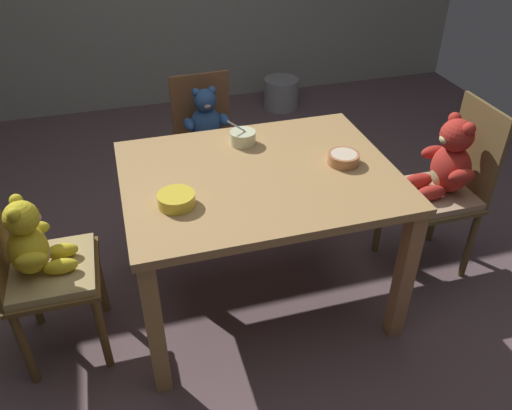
{
  "coord_description": "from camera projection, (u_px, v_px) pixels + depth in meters",
  "views": [
    {
      "loc": [
        -0.54,
        -1.82,
        1.89
      ],
      "look_at": [
        0.0,
        0.05,
        0.53
      ],
      "focal_mm": 36.29,
      "sensor_mm": 36.0,
      "label": 1
    }
  ],
  "objects": [
    {
      "name": "ground_plane",
      "position": [
        259.0,
        297.0,
        2.65
      ],
      "size": [
        5.2,
        5.2,
        0.04
      ],
      "color": "#604A4E"
    },
    {
      "name": "porridge_bowl_cream_far_center",
      "position": [
        243.0,
        137.0,
        2.42
      ],
      "size": [
        0.13,
        0.12,
        0.12
      ],
      "color": "beige",
      "rests_on": "dining_table"
    },
    {
      "name": "teddy_chair_far_center",
      "position": [
        207.0,
        135.0,
        2.97
      ],
      "size": [
        0.39,
        0.4,
        0.83
      ],
      "rotation": [
        0.0,
        0.0,
        -1.53
      ],
      "color": "brown",
      "rests_on": "ground_plane"
    },
    {
      "name": "dining_table",
      "position": [
        259.0,
        193.0,
        2.28
      ],
      "size": [
        1.17,
        0.91,
        0.73
      ],
      "color": "#AE844F",
      "rests_on": "ground_plane"
    },
    {
      "name": "porridge_bowl_terracotta_near_right",
      "position": [
        344.0,
        158.0,
        2.27
      ],
      "size": [
        0.14,
        0.14,
        0.05
      ],
      "color": "#B6744A",
      "rests_on": "dining_table"
    },
    {
      "name": "teddy_chair_near_right",
      "position": [
        445.0,
        175.0,
        2.54
      ],
      "size": [
        0.41,
        0.38,
        0.91
      ],
      "rotation": [
        0.0,
        0.0,
        3.14
      ],
      "color": "brown",
      "rests_on": "ground_plane"
    },
    {
      "name": "porridge_bowl_yellow_near_left",
      "position": [
        176.0,
        199.0,
        2.01
      ],
      "size": [
        0.15,
        0.15,
        0.05
      ],
      "color": "yellow",
      "rests_on": "dining_table"
    },
    {
      "name": "metal_pail",
      "position": [
        281.0,
        93.0,
        4.45
      ],
      "size": [
        0.29,
        0.29,
        0.25
      ],
      "primitive_type": "cylinder",
      "color": "#93969B",
      "rests_on": "ground_plane"
    },
    {
      "name": "teddy_chair_near_left",
      "position": [
        38.0,
        259.0,
        2.08
      ],
      "size": [
        0.37,
        0.41,
        0.82
      ],
      "rotation": [
        0.0,
        0.0,
        -0.01
      ],
      "color": "brown",
      "rests_on": "ground_plane"
    }
  ]
}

